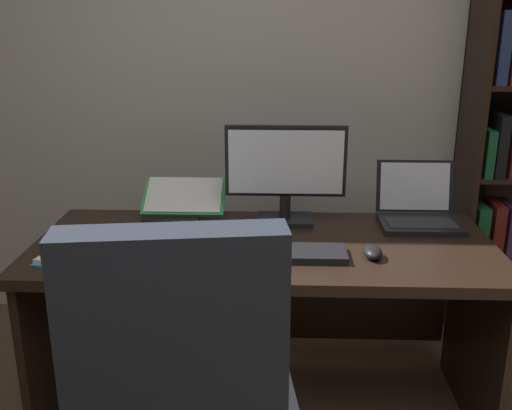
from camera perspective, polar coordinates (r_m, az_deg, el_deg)
The scene contains 10 objects.
wall_back at distance 2.92m, azimuth 2.71°, elevation 16.53°, with size 5.71×0.12×2.90m, color beige.
desk at distance 2.31m, azimuth 0.80°, elevation -7.46°, with size 1.69×0.72×0.72m.
monitor at distance 2.32m, azimuth 2.90°, elevation 2.98°, with size 0.48×0.16×0.39m.
laptop at distance 2.43m, azimuth 15.55°, elevation -0.59°, with size 0.31×0.28×0.23m.
keyboard at distance 2.03m, azimuth 2.92°, elevation -4.70°, with size 0.42×0.15×0.02m, color black.
computer_mouse at distance 2.06m, azimuth 11.33°, elevation -4.53°, with size 0.06×0.10×0.04m, color black.
reading_stand_with_book at distance 2.43m, azimuth -7.07°, elevation 0.49°, with size 0.34×0.24×0.14m.
open_binder at distance 2.06m, azimuth -13.76°, elevation -4.88°, with size 0.52×0.39×0.02m.
notepad at distance 2.16m, azimuth -5.27°, elevation -3.58°, with size 0.15×0.21×0.01m, color white.
pen at distance 2.15m, azimuth -4.75°, elevation -3.37°, with size 0.01×0.01×0.14m, color black.
Camera 1 is at (-0.02, -0.85, 1.51)m, focal length 40.99 mm.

